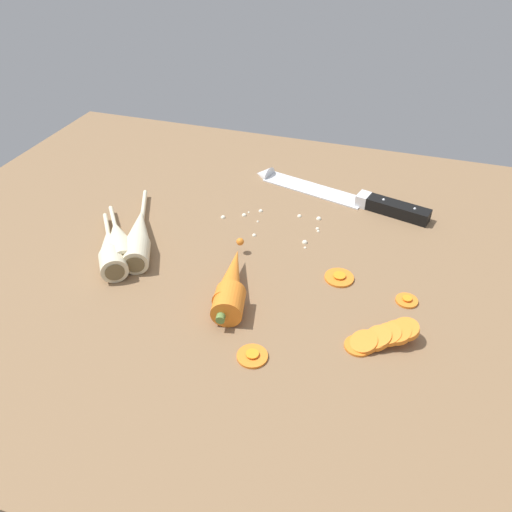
% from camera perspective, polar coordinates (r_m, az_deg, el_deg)
% --- Properties ---
extents(ground_plane, '(1.20, 0.90, 0.04)m').
position_cam_1_polar(ground_plane, '(0.79, 0.45, -1.19)').
color(ground_plane, brown).
extents(chefs_knife, '(0.34, 0.12, 0.04)m').
position_cam_1_polar(chefs_knife, '(0.94, 8.93, 7.17)').
color(chefs_knife, silver).
rests_on(chefs_knife, ground_plane).
extents(whole_carrot, '(0.07, 0.18, 0.04)m').
position_cam_1_polar(whole_carrot, '(0.69, -2.94, -3.15)').
color(whole_carrot, orange).
rests_on(whole_carrot, ground_plane).
extents(parsnip_front, '(0.13, 0.15, 0.04)m').
position_cam_1_polar(parsnip_front, '(0.81, -15.50, 1.71)').
color(parsnip_front, beige).
rests_on(parsnip_front, ground_plane).
extents(parsnip_mid_left, '(0.12, 0.16, 0.04)m').
position_cam_1_polar(parsnip_mid_left, '(0.79, -16.35, 0.67)').
color(parsnip_mid_left, beige).
rests_on(parsnip_mid_left, ground_plane).
extents(parsnip_mid_right, '(0.12, 0.22, 0.04)m').
position_cam_1_polar(parsnip_mid_right, '(0.81, -13.35, 2.29)').
color(parsnip_mid_right, beige).
rests_on(parsnip_mid_right, ground_plane).
extents(carrot_slice_stack, '(0.09, 0.07, 0.03)m').
position_cam_1_polar(carrot_slice_stack, '(0.65, 14.19, -9.04)').
color(carrot_slice_stack, orange).
rests_on(carrot_slice_stack, ground_plane).
extents(carrot_slice_stray_near, '(0.04, 0.04, 0.01)m').
position_cam_1_polar(carrot_slice_stray_near, '(0.62, -0.43, -11.33)').
color(carrot_slice_stray_near, orange).
rests_on(carrot_slice_stray_near, ground_plane).
extents(carrot_slice_stray_mid, '(0.04, 0.04, 0.01)m').
position_cam_1_polar(carrot_slice_stray_mid, '(0.74, 9.55, -2.36)').
color(carrot_slice_stray_mid, orange).
rests_on(carrot_slice_stray_mid, ground_plane).
extents(carrot_slice_stray_far, '(0.03, 0.03, 0.01)m').
position_cam_1_polar(carrot_slice_stray_far, '(0.73, 16.97, -4.82)').
color(carrot_slice_stray_far, orange).
rests_on(carrot_slice_stray_far, ground_plane).
extents(mince_crumbs, '(0.17, 0.10, 0.01)m').
position_cam_1_polar(mince_crumbs, '(0.85, 2.68, 3.96)').
color(mince_crumbs, silver).
rests_on(mince_crumbs, ground_plane).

